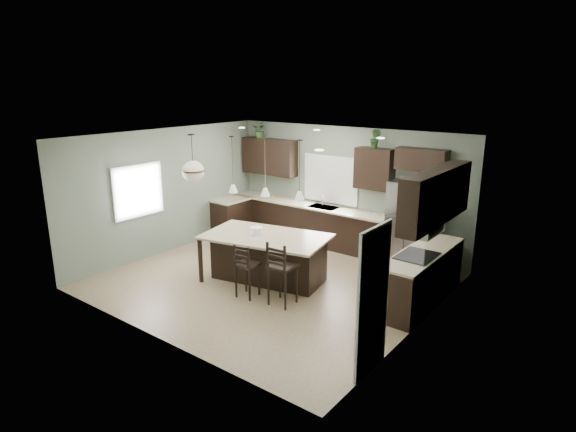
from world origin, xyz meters
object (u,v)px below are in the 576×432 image
at_px(kitchen_island, 266,258).
at_px(bar_stool_center, 247,270).
at_px(plant_back_left, 260,130).
at_px(refrigerator, 412,225).
at_px(bar_stool_right, 283,273).
at_px(serving_dish, 257,231).

height_order(kitchen_island, bar_stool_center, bar_stool_center).
bearing_deg(plant_back_left, refrigerator, -3.31).
bearing_deg(plant_back_left, bar_stool_center, -53.07).
relative_size(kitchen_island, bar_stool_center, 2.33).
distance_m(refrigerator, bar_stool_right, 3.18).
bearing_deg(bar_stool_center, serving_dish, 112.86).
relative_size(refrigerator, bar_stool_right, 1.58).
xyz_separation_m(refrigerator, bar_stool_center, (-1.75, -3.11, -0.42)).
bearing_deg(kitchen_island, bar_stool_right, -47.20).
bearing_deg(bar_stool_right, refrigerator, 67.11).
distance_m(refrigerator, serving_dish, 3.22).
relative_size(bar_stool_center, bar_stool_right, 0.87).
relative_size(serving_dish, bar_stool_right, 0.21).
distance_m(bar_stool_center, bar_stool_right, 0.71).
height_order(kitchen_island, serving_dish, serving_dish).
bearing_deg(bar_stool_right, plant_back_left, 131.65).
distance_m(refrigerator, bar_stool_center, 3.60).
distance_m(refrigerator, plant_back_left, 4.60).
xyz_separation_m(bar_stool_center, bar_stool_right, (0.70, 0.14, 0.08)).
bearing_deg(refrigerator, plant_back_left, 176.69).
height_order(serving_dish, plant_back_left, plant_back_left).
distance_m(serving_dish, bar_stool_right, 1.31).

